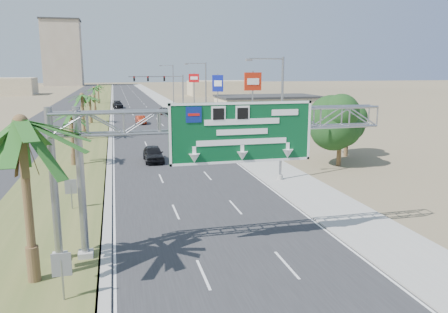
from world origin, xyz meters
name	(u,v)px	position (x,y,z in m)	size (l,w,h in m)	color
road	(135,103)	(0.00, 110.00, 0.01)	(12.00, 300.00, 0.02)	#28282B
sidewalk_right	(167,102)	(8.50, 110.00, 0.05)	(4.00, 300.00, 0.10)	#9E9B93
median_grass	(97,104)	(-10.00, 110.00, 0.06)	(7.00, 300.00, 0.12)	#495927
opposing_road	(69,104)	(-17.00, 110.00, 0.01)	(8.00, 300.00, 0.02)	#28282B
sign_gantry	(209,131)	(-1.06, 9.93, 6.06)	(16.75, 1.24, 7.50)	gray
palm_near	(20,123)	(-9.20, 8.00, 6.93)	(5.70, 5.70, 8.35)	brown
palm_row_b	(71,115)	(-9.50, 32.00, 4.90)	(3.99, 3.99, 5.95)	brown
palm_row_c	(82,96)	(-9.50, 48.00, 5.66)	(3.99, 3.99, 6.75)	brown
palm_row_d	(90,97)	(-9.50, 66.00, 4.42)	(3.99, 3.99, 5.45)	brown
palm_row_e	(94,88)	(-9.50, 85.00, 5.09)	(3.99, 3.99, 6.15)	brown
palm_row_f	(98,86)	(-9.50, 110.00, 4.71)	(3.99, 3.99, 5.75)	brown
streetlight_near	(279,124)	(7.30, 22.00, 4.69)	(3.27, 0.44, 10.00)	gray
streetlight_mid	(205,99)	(7.30, 52.00, 4.69)	(3.27, 0.44, 10.00)	gray
streetlight_far	(173,89)	(7.30, 88.00, 4.69)	(3.27, 0.44, 10.00)	gray
signal_mast	(172,92)	(5.17, 71.97, 4.85)	(10.28, 0.71, 8.00)	gray
store_building	(267,108)	(22.00, 66.00, 2.00)	(18.00, 10.00, 4.00)	tan
oak_near	(341,118)	(15.00, 26.00, 4.53)	(4.50, 4.50, 6.80)	brown
oak_far	(347,120)	(18.00, 30.00, 3.82)	(3.50, 3.50, 5.60)	brown
median_signback_a	(62,268)	(-7.80, 6.00, 1.45)	(0.75, 0.08, 2.08)	gray
median_signback_b	(71,189)	(-8.50, 18.00, 1.45)	(0.75, 0.08, 2.08)	gray
tower_distant	(63,53)	(-32.00, 250.00, 17.50)	(20.00, 16.00, 35.00)	tan
building_distant_right	(218,88)	(30.00, 140.00, 2.50)	(20.00, 12.00, 5.00)	tan
car_left_lane	(153,154)	(-2.00, 32.13, 0.78)	(1.85, 4.59, 1.57)	black
car_mid_lane	(141,120)	(-1.36, 63.30, 0.68)	(1.43, 4.10, 1.35)	maroon
car_right_lane	(164,111)	(4.30, 78.64, 0.65)	(2.16, 4.69, 1.30)	gray
car_far	(118,105)	(-4.81, 95.73, 0.80)	(2.24, 5.50, 1.60)	black
pole_sign_red_near	(253,85)	(12.70, 45.93, 6.92)	(2.41, 0.48, 8.82)	gray
pole_sign_blue	(218,85)	(13.00, 67.83, 6.14)	(1.98, 0.98, 8.19)	gray
pole_sign_red_far	(194,81)	(11.29, 82.86, 6.51)	(2.20, 0.87, 8.26)	gray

